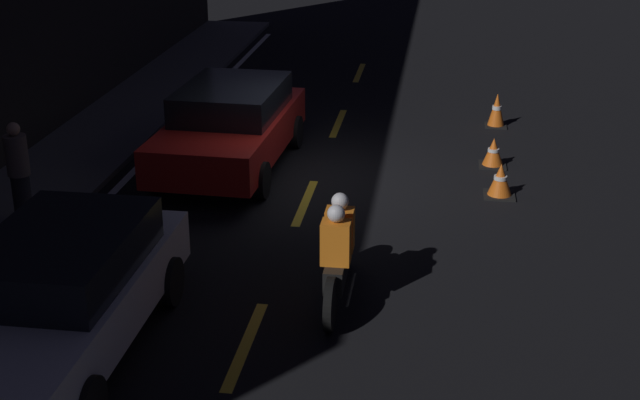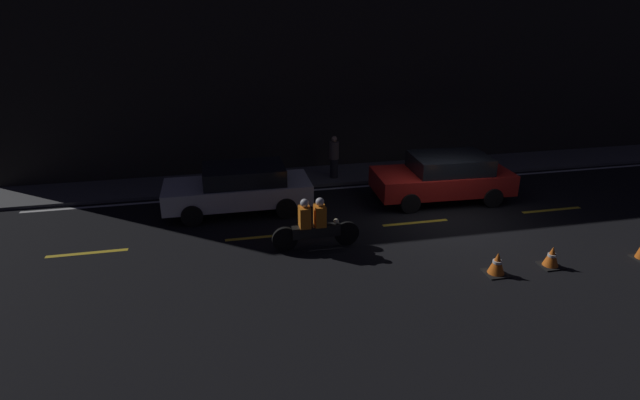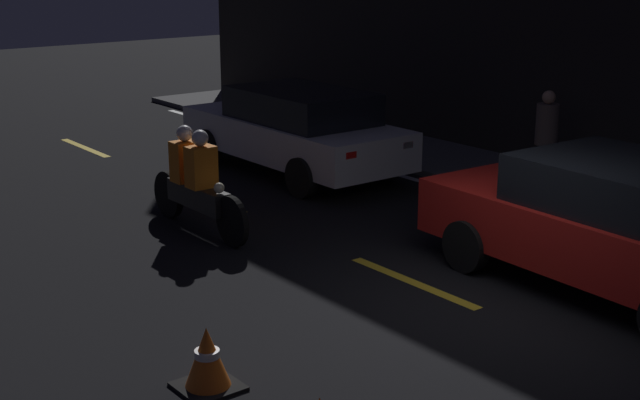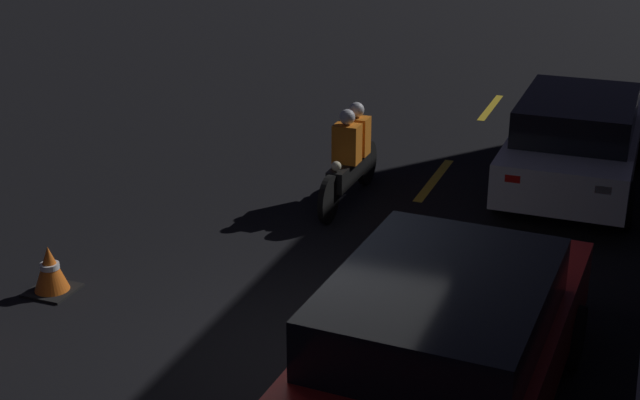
# 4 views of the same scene
# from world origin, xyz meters

# --- Properties ---
(ground_plane) EXTENTS (56.00, 56.00, 0.00)m
(ground_plane) POSITION_xyz_m (0.00, 0.00, 0.00)
(ground_plane) COLOR black
(lane_dash_a) EXTENTS (2.00, 0.14, 0.01)m
(lane_dash_a) POSITION_xyz_m (-10.00, 0.00, 0.00)
(lane_dash_a) COLOR gold
(lane_dash_a) RESTS_ON ground
(lane_dash_b) EXTENTS (2.00, 0.14, 0.01)m
(lane_dash_b) POSITION_xyz_m (-5.50, 0.00, 0.00)
(lane_dash_b) COLOR gold
(lane_dash_b) RESTS_ON ground
(lane_dash_c) EXTENTS (2.00, 0.14, 0.01)m
(lane_dash_c) POSITION_xyz_m (-1.00, 0.00, 0.00)
(lane_dash_c) COLOR gold
(lane_dash_c) RESTS_ON ground
(sedan_white) EXTENTS (4.40, 1.89, 1.44)m
(sedan_white) POSITION_xyz_m (-5.94, 2.00, 0.76)
(sedan_white) COLOR silver
(sedan_white) RESTS_ON ground
(taxi_red) EXTENTS (4.43, 2.15, 1.48)m
(taxi_red) POSITION_xyz_m (0.56, 1.59, 0.78)
(taxi_red) COLOR red
(taxi_red) RESTS_ON ground
(motorcycle) EXTENTS (2.31, 0.36, 1.40)m
(motorcycle) POSITION_xyz_m (-4.23, -0.93, 0.66)
(motorcycle) COLOR black
(motorcycle) RESTS_ON ground
(traffic_cone_near) EXTENTS (0.52, 0.52, 0.57)m
(traffic_cone_near) POSITION_xyz_m (-0.26, -3.16, 0.28)
(traffic_cone_near) COLOR black
(traffic_cone_near) RESTS_ON ground
(pedestrian) EXTENTS (0.34, 0.34, 1.52)m
(pedestrian) POSITION_xyz_m (-2.46, 4.15, 0.87)
(pedestrian) COLOR black
(pedestrian) RESTS_ON raised_curb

